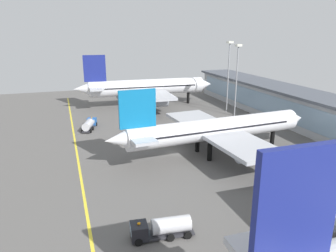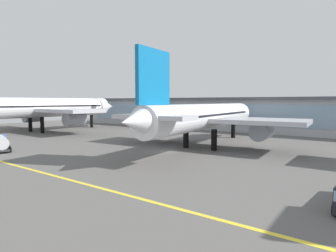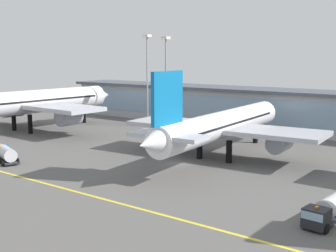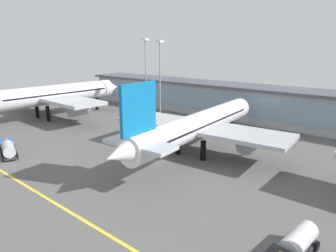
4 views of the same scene
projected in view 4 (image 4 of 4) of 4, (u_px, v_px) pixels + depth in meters
name	position (u px, v px, depth m)	size (l,w,h in m)	color
ground_plane	(157.00, 161.00, 59.87)	(189.56, 189.56, 0.00)	#5B5956
taxiway_centreline_stripe	(56.00, 204.00, 43.48)	(151.65, 0.50, 0.01)	yellow
terminal_building	(261.00, 103.00, 90.59)	(138.40, 14.00, 15.71)	#ADB2B7
airliner_near_left	(50.00, 95.00, 94.43)	(43.91, 53.91, 19.84)	black
airliner_near_right	(198.00, 125.00, 62.96)	(38.45, 52.10, 16.78)	black
fuel_tanker_truck	(8.00, 148.00, 63.09)	(9.34, 5.40, 2.90)	black
baggage_tug_near	(292.00, 249.00, 31.52)	(3.67, 9.24, 2.90)	black
apron_light_mast_west	(160.00, 67.00, 95.90)	(1.80, 1.80, 23.99)	gray
apron_light_mast_centre	(146.00, 65.00, 100.51)	(1.80, 1.80, 24.72)	gray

